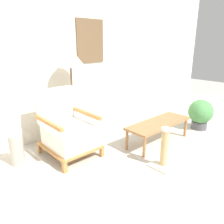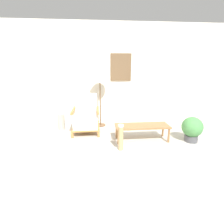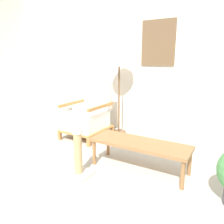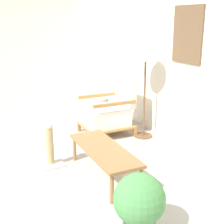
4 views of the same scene
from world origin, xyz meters
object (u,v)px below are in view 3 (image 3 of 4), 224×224
(coffee_table, at_px, (140,145))
(vase, at_px, (68,117))
(floor_lamp, at_px, (119,61))
(armchair, at_px, (88,117))
(scratching_post, at_px, (78,160))

(coffee_table, xyz_separation_m, vase, (-1.88, 0.86, -0.11))
(floor_lamp, height_order, coffee_table, floor_lamp)
(armchair, bearing_deg, floor_lamp, 48.67)
(armchair, relative_size, floor_lamp, 0.63)
(coffee_table, relative_size, vase, 2.88)
(armchair, xyz_separation_m, scratching_post, (0.70, -1.12, -0.15))
(floor_lamp, bearing_deg, scratching_post, -77.71)
(floor_lamp, distance_m, scratching_post, 1.91)
(coffee_table, distance_m, scratching_post, 0.73)
(coffee_table, bearing_deg, floor_lamp, 129.38)
(armchair, relative_size, scratching_post, 1.69)
(coffee_table, bearing_deg, armchair, 152.58)
(floor_lamp, distance_m, coffee_table, 1.67)
(armchair, xyz_separation_m, vase, (-0.64, 0.21, -0.14))
(floor_lamp, relative_size, vase, 3.61)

